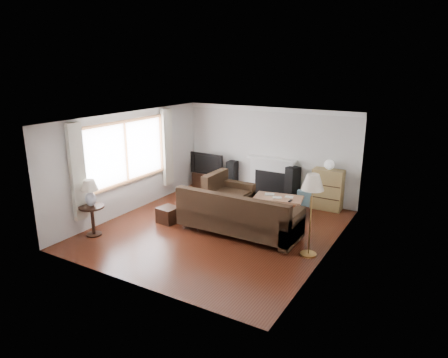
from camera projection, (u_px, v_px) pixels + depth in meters
The scene contains 17 objects.
room at pixel (217, 176), 8.72m from camera, with size 5.10×5.60×2.54m.
window at pixel (126, 152), 9.66m from camera, with size 0.12×2.74×1.54m, color #9A6239.
curtain_near at pixel (78, 172), 8.42m from camera, with size 0.10×0.35×2.10m, color beige.
curtain_far at pixel (167, 147), 10.94m from camera, with size 0.10×0.35×2.10m, color beige.
fireplace at pixel (271, 178), 11.02m from camera, with size 1.40×0.26×1.15m, color white.
tv_stand at pixel (209, 181), 11.95m from camera, with size 0.95×0.43×0.47m, color black.
television at pixel (209, 163), 11.80m from camera, with size 1.09×0.14×0.63m, color black.
speaker_left at pixel (232, 177), 11.56m from camera, with size 0.26×0.31×0.92m, color black.
speaker_right at pixel (292, 185), 10.61m from camera, with size 0.28×0.33×1.00m, color black.
bookshelf at pixel (327, 189), 10.16m from camera, with size 0.76×0.36×1.05m, color olive.
globe_lamp at pixel (329, 165), 9.98m from camera, with size 0.25×0.25×0.25m, color white.
sectional_sofa at pixel (239, 214), 8.67m from camera, with size 2.88×2.10×0.93m, color black.
coffee_table at pixel (278, 205), 9.88m from camera, with size 1.17×0.64×0.46m, color #A4704E.
footstool at pixel (168, 215), 9.39m from camera, with size 0.43×0.43×0.37m, color black.
floor_lamp at pixel (311, 216), 7.59m from camera, with size 0.42×0.42×1.64m, color #A67739.
side_table at pixel (93, 221), 8.64m from camera, with size 0.54×0.54×0.67m, color black.
table_lamp at pixel (90, 193), 8.47m from camera, with size 0.36×0.36×0.57m, color silver.
Camera 1 is at (4.38, -7.17, 3.59)m, focal length 32.00 mm.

